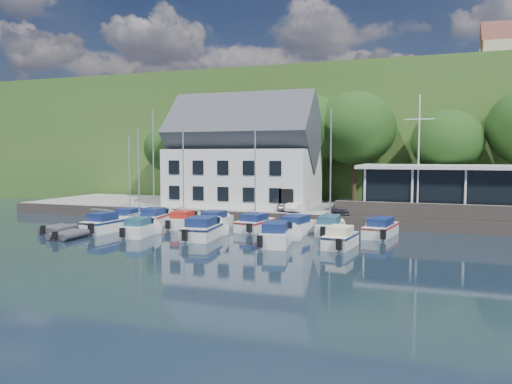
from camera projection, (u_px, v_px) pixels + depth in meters
ground at (255, 249)px, 31.53m from camera, size 180.00×180.00×0.00m
quay at (315, 212)px, 47.96m from camera, size 60.00×13.00×1.00m
quay_face at (298, 220)px, 41.85m from camera, size 60.00×0.30×1.00m
hillside at (370, 143)px, 89.29m from camera, size 160.00×75.00×16.00m
field_patch at (419, 100)px, 93.58m from camera, size 50.00×30.00×0.30m
harbor_building at (244, 161)px, 48.96m from camera, size 14.40×8.20×8.70m
club_pavilion at (438, 189)px, 42.74m from camera, size 13.20×7.20×4.10m
seawall at (452, 212)px, 38.19m from camera, size 18.00×0.50×1.20m
gangway at (117, 220)px, 45.43m from camera, size 1.20×6.00×1.40m
car_silver at (287, 203)px, 44.88m from camera, size 1.93×3.85×1.26m
car_white at (298, 205)px, 44.00m from camera, size 1.54×3.50×1.12m
car_dgrey at (343, 207)px, 42.37m from camera, size 1.79×4.04×1.15m
car_blue at (363, 206)px, 42.47m from camera, size 2.39×3.81×1.22m
flagpole at (419, 156)px, 40.11m from camera, size 2.35×0.20×9.78m
tree_0 at (172, 161)px, 57.37m from camera, size 6.24×6.24×8.52m
tree_1 at (219, 155)px, 56.57m from camera, size 7.21×7.21×9.86m
tree_2 at (311, 148)px, 52.85m from camera, size 8.29×8.29×11.33m
tree_3 at (354, 147)px, 51.23m from camera, size 8.40×8.40×11.48m
tree_4 at (447, 158)px, 48.33m from camera, size 6.85×6.85×9.36m
boat_r1_0 at (129, 175)px, 42.64m from camera, size 2.13×5.42×8.57m
boat_r1_1 at (153, 172)px, 42.03m from camera, size 2.71×6.25×8.97m
boat_r1_2 at (183, 176)px, 40.80m from camera, size 2.66×5.76×8.41m
boat_r1_3 at (215, 219)px, 40.76m from camera, size 1.92×5.50×1.40m
boat_r1_4 at (255, 178)px, 39.20m from camera, size 2.69×5.76×8.30m
boat_r1_5 at (296, 224)px, 37.82m from camera, size 2.88×6.01×1.42m
boat_r1_6 at (330, 177)px, 37.27m from camera, size 2.08×5.70×8.66m
boat_r1_7 at (381, 227)px, 36.58m from camera, size 2.83×6.60×1.40m
boat_r2_0 at (105, 222)px, 38.54m from camera, size 2.52×5.34×1.54m
boat_r2_1 at (139, 179)px, 36.43m from camera, size 2.33×4.96×8.40m
boat_r2_2 at (203, 228)px, 35.69m from camera, size 2.78×6.38×1.56m
boat_r2_3 at (276, 233)px, 33.15m from camera, size 2.88×6.23×1.54m
boat_r2_4 at (340, 237)px, 32.17m from camera, size 2.32×4.94×1.42m
dinghy_0 at (58, 228)px, 38.44m from camera, size 2.10×3.20×0.71m
dinghy_1 at (69, 234)px, 35.63m from camera, size 1.87×3.07×0.71m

